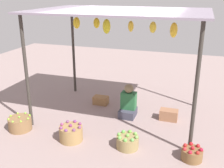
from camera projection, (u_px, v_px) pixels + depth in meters
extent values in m
plane|color=gray|center=(119.00, 114.00, 6.42)|extent=(14.00, 14.00, 0.00)
cylinder|color=#38332D|center=(26.00, 73.00, 5.54)|extent=(0.07, 0.07, 2.37)
cylinder|color=#38332D|center=(196.00, 92.00, 4.55)|extent=(0.07, 0.07, 2.37)
cylinder|color=#38332D|center=(73.00, 51.00, 7.49)|extent=(0.07, 0.07, 2.37)
cylinder|color=#38332D|center=(199.00, 61.00, 6.50)|extent=(0.07, 0.07, 2.37)
cube|color=gray|center=(120.00, 11.00, 5.62)|extent=(3.65, 2.48, 0.04)
ellipsoid|color=yellow|center=(77.00, 23.00, 6.35)|extent=(0.16, 0.16, 0.27)
ellipsoid|color=yellow|center=(97.00, 23.00, 6.32)|extent=(0.15, 0.15, 0.24)
ellipsoid|color=yellow|center=(107.00, 26.00, 5.76)|extent=(0.17, 0.17, 0.31)
ellipsoid|color=yellow|center=(131.00, 26.00, 5.78)|extent=(0.12, 0.12, 0.23)
ellipsoid|color=yellow|center=(153.00, 27.00, 5.62)|extent=(0.14, 0.14, 0.24)
ellipsoid|color=yellow|center=(174.00, 30.00, 5.25)|extent=(0.15, 0.15, 0.30)
cube|color=#3C3C4B|center=(128.00, 113.00, 6.30)|extent=(0.36, 0.44, 0.18)
cube|color=#296338|center=(129.00, 100.00, 6.25)|extent=(0.34, 0.22, 0.40)
sphere|color=#816E4E|center=(129.00, 89.00, 6.15)|extent=(0.21, 0.21, 0.21)
cylinder|color=olive|center=(20.00, 124.00, 5.69)|extent=(0.48, 0.48, 0.27)
sphere|color=#84CF40|center=(19.00, 117.00, 5.64)|extent=(0.04, 0.04, 0.04)
sphere|color=#8AC63E|center=(28.00, 119.00, 5.58)|extent=(0.04, 0.04, 0.04)
sphere|color=#89CC31|center=(30.00, 115.00, 5.73)|extent=(0.04, 0.04, 0.04)
sphere|color=#83D040|center=(25.00, 113.00, 5.83)|extent=(0.04, 0.04, 0.04)
sphere|color=#92BF3C|center=(18.00, 113.00, 5.82)|extent=(0.04, 0.04, 0.04)
sphere|color=#89C930|center=(11.00, 116.00, 5.70)|extent=(0.04, 0.04, 0.04)
sphere|color=#8EC93B|center=(8.00, 119.00, 5.55)|extent=(0.04, 0.04, 0.04)
sphere|color=#87C53E|center=(13.00, 122.00, 5.45)|extent=(0.04, 0.04, 0.04)
sphere|color=#8AC635|center=(21.00, 121.00, 5.46)|extent=(0.04, 0.04, 0.04)
cylinder|color=#9D7A4A|center=(71.00, 133.00, 5.28)|extent=(0.46, 0.46, 0.30)
sphere|color=#7C2F67|center=(71.00, 126.00, 5.22)|extent=(0.06, 0.06, 0.06)
sphere|color=#7F406B|center=(80.00, 127.00, 5.17)|extent=(0.06, 0.06, 0.06)
sphere|color=#803767|center=(80.00, 124.00, 5.31)|extent=(0.06, 0.06, 0.06)
sphere|color=#7F3579|center=(75.00, 122.00, 5.40)|extent=(0.06, 0.06, 0.06)
sphere|color=#753F6B|center=(68.00, 122.00, 5.39)|extent=(0.06, 0.06, 0.06)
sphere|color=#893A69|center=(62.00, 124.00, 5.28)|extent=(0.06, 0.06, 0.06)
sphere|color=#7E3C6E|center=(61.00, 128.00, 5.15)|extent=(0.06, 0.06, 0.06)
sphere|color=#773B78|center=(66.00, 130.00, 5.06)|extent=(0.06, 0.06, 0.06)
sphere|color=#753F69|center=(74.00, 130.00, 5.07)|extent=(0.06, 0.06, 0.06)
cylinder|color=#947E4F|center=(127.00, 142.00, 5.04)|extent=(0.42, 0.42, 0.23)
sphere|color=#6DB347|center=(128.00, 135.00, 5.00)|extent=(0.07, 0.07, 0.07)
sphere|color=#74A851|center=(136.00, 137.00, 4.95)|extent=(0.07, 0.07, 0.07)
sphere|color=#73B04B|center=(135.00, 134.00, 5.07)|extent=(0.07, 0.07, 0.07)
sphere|color=#68B03E|center=(130.00, 131.00, 5.15)|extent=(0.07, 0.07, 0.07)
sphere|color=#62B74D|center=(123.00, 132.00, 5.14)|extent=(0.07, 0.07, 0.07)
sphere|color=#67AC47|center=(119.00, 134.00, 5.05)|extent=(0.07, 0.07, 0.07)
sphere|color=#6EBC4E|center=(120.00, 138.00, 4.93)|extent=(0.07, 0.07, 0.07)
sphere|color=#61B34A|center=(125.00, 140.00, 4.85)|extent=(0.07, 0.07, 0.07)
sphere|color=#61AD4F|center=(132.00, 140.00, 4.86)|extent=(0.07, 0.07, 0.07)
cylinder|color=brown|center=(192.00, 154.00, 4.70)|extent=(0.37, 0.37, 0.20)
sphere|color=#B01A23|center=(193.00, 148.00, 4.65)|extent=(0.07, 0.07, 0.07)
sphere|color=#AF162D|center=(201.00, 150.00, 4.61)|extent=(0.07, 0.07, 0.07)
sphere|color=red|center=(198.00, 146.00, 4.73)|extent=(0.07, 0.07, 0.07)
sphere|color=red|center=(191.00, 144.00, 4.79)|extent=(0.07, 0.07, 0.07)
sphere|color=red|center=(185.00, 145.00, 4.75)|extent=(0.07, 0.07, 0.07)
sphere|color=#B5282C|center=(185.00, 149.00, 4.64)|extent=(0.07, 0.07, 0.07)
sphere|color=#B4192B|center=(190.00, 152.00, 4.54)|extent=(0.07, 0.07, 0.07)
sphere|color=#AA2420|center=(198.00, 153.00, 4.53)|extent=(0.07, 0.07, 0.07)
cube|color=#956941|center=(101.00, 100.00, 6.97)|extent=(0.37, 0.24, 0.21)
cube|color=#986648|center=(169.00, 115.00, 6.12)|extent=(0.40, 0.25, 0.24)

